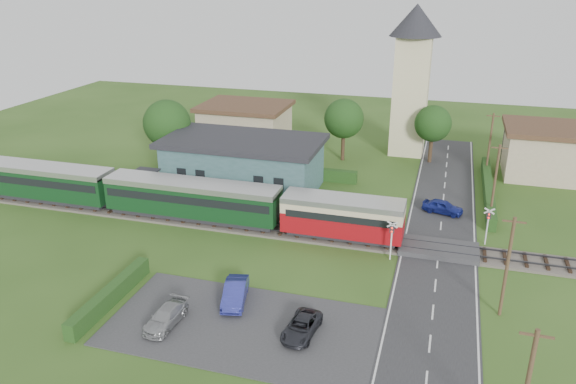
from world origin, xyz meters
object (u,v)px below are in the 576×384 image
(station_building, at_px, (243,163))
(crossing_signal_far, at_px, (488,221))
(train, at_px, (160,194))
(crossing_signal_near, at_px, (392,235))
(car_on_road, at_px, (443,207))
(house_east, at_px, (544,150))
(pedestrian_far, at_px, (145,191))
(church_tower, at_px, (412,69))
(car_park_dark, at_px, (301,327))
(car_park_silver, at_px, (166,317))
(equipment_hut, at_px, (146,183))
(car_park_blue, at_px, (235,293))
(house_west, at_px, (245,125))
(pedestrian_near, at_px, (284,203))

(station_building, distance_m, crossing_signal_far, 24.51)
(train, xyz_separation_m, crossing_signal_near, (21.08, -2.41, -0.04))
(car_on_road, bearing_deg, train, 122.26)
(car_on_road, bearing_deg, house_east, -21.08)
(car_on_road, xyz_separation_m, pedestrian_far, (-27.75, -5.34, 0.52))
(church_tower, distance_m, car_park_dark, 41.02)
(crossing_signal_far, height_order, car_park_silver, crossing_signal_far)
(equipment_hut, relative_size, station_building, 0.16)
(car_park_blue, bearing_deg, train, 122.37)
(house_west, xyz_separation_m, crossing_signal_near, (21.40, -25.41, -0.65))
(car_park_blue, bearing_deg, house_west, 96.08)
(crossing_signal_near, height_order, car_on_road, crossing_signal_near)
(church_tower, relative_size, crossing_signal_near, 5.37)
(station_building, xyz_separation_m, pedestrian_far, (-7.76, -6.38, -1.50))
(train, relative_size, church_tower, 2.45)
(car_on_road, bearing_deg, church_tower, 29.87)
(crossing_signal_near, bearing_deg, crossing_signal_far, 33.69)
(house_west, bearing_deg, crossing_signal_far, -35.77)
(car_park_blue, height_order, car_park_silver, car_park_blue)
(house_east, xyz_separation_m, pedestrian_far, (-37.76, -19.39, -1.60))
(equipment_hut, height_order, car_park_dark, equipment_hut)
(train, bearing_deg, house_east, 32.39)
(station_building, bearing_deg, crossing_signal_far, -15.63)
(station_building, distance_m, car_park_blue, 21.76)
(car_park_silver, distance_m, pedestrian_far, 21.27)
(crossing_signal_near, bearing_deg, equipment_hut, 167.06)
(crossing_signal_near, bearing_deg, car_park_silver, -134.49)
(church_tower, distance_m, house_west, 21.55)
(pedestrian_far, bearing_deg, pedestrian_near, -107.00)
(equipment_hut, bearing_deg, pedestrian_far, -67.34)
(pedestrian_near, relative_size, pedestrian_far, 1.16)
(station_building, distance_m, car_park_dark, 25.97)
(car_on_road, xyz_separation_m, car_park_dark, (-7.69, -21.74, -0.07))
(pedestrian_near, bearing_deg, car_park_blue, 95.54)
(station_building, distance_m, house_east, 32.70)
(house_west, height_order, house_east, same)
(equipment_hut, relative_size, church_tower, 0.14)
(train, bearing_deg, pedestrian_near, 16.85)
(car_park_silver, bearing_deg, train, 122.18)
(house_east, xyz_separation_m, car_on_road, (-10.00, -14.04, -2.12))
(crossing_signal_far, bearing_deg, crossing_signal_near, -146.31)
(car_park_blue, bearing_deg, equipment_hut, 122.50)
(station_building, height_order, car_park_silver, station_building)
(equipment_hut, xyz_separation_m, pedestrian_near, (14.02, 0.04, -0.43))
(church_tower, height_order, pedestrian_near, church_tower)
(station_building, relative_size, car_park_silver, 4.14)
(crossing_signal_far, height_order, car_on_road, crossing_signal_far)
(crossing_signal_near, bearing_deg, house_west, 130.11)
(church_tower, relative_size, car_park_silver, 4.56)
(house_west, relative_size, pedestrian_far, 7.24)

